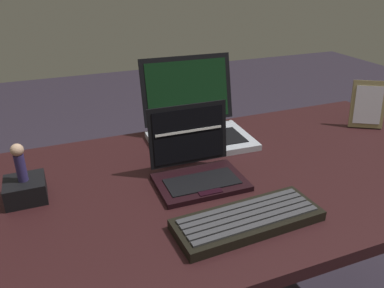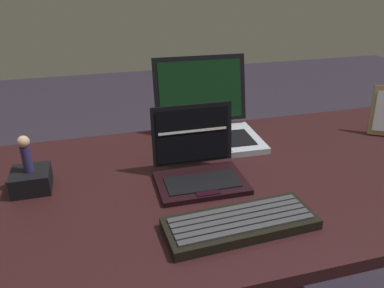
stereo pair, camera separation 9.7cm
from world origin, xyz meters
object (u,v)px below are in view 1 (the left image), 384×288
at_px(laptop_front, 197,166).
at_px(photo_frame, 368,105).
at_px(external_keyboard, 248,220).
at_px(figurine_stand, 26,190).
at_px(figurine, 19,160).
at_px(laptop_rear, 197,124).

distance_m(laptop_front, photo_frame, 0.74).
bearing_deg(laptop_front, photo_frame, 9.83).
bearing_deg(external_keyboard, figurine_stand, 147.24).
bearing_deg(figurine, laptop_rear, 18.63).
bearing_deg(photo_frame, laptop_rear, 168.02).
height_order(external_keyboard, photo_frame, photo_frame).
relative_size(laptop_front, photo_frame, 1.41).
relative_size(figurine_stand, figurine, 0.98).
xyz_separation_m(laptop_front, external_keyboard, (0.03, -0.23, -0.03)).
height_order(laptop_front, external_keyboard, laptop_front).
bearing_deg(photo_frame, figurine, -177.36).
bearing_deg(photo_frame, external_keyboard, -152.63).
bearing_deg(figurine_stand, photo_frame, 2.64).
relative_size(external_keyboard, figurine, 3.52).
xyz_separation_m(figurine_stand, figurine, (-0.00, 0.00, 0.08)).
relative_size(laptop_front, figurine_stand, 2.45).
height_order(laptop_front, figurine_stand, laptop_front).
xyz_separation_m(laptop_rear, photo_frame, (0.62, -0.13, 0.03)).
distance_m(laptop_front, external_keyboard, 0.24).
relative_size(laptop_front, external_keyboard, 0.68).
bearing_deg(photo_frame, figurine_stand, -177.36).
relative_size(photo_frame, figurine_stand, 1.73).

